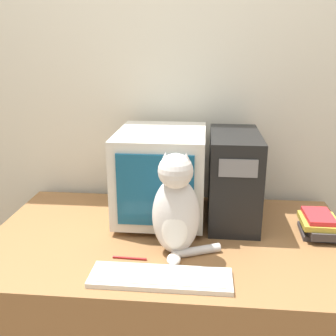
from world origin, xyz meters
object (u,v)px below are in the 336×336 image
at_px(cat, 176,210).
at_px(book_stack, 319,225).
at_px(pen, 130,258).
at_px(crt_monitor, 161,174).
at_px(keyboard, 162,278).
at_px(computer_tower, 233,177).

relative_size(cat, book_stack, 2.06).
bearing_deg(book_stack, pen, -160.36).
relative_size(crt_monitor, cat, 1.13).
xyz_separation_m(crt_monitor, pen, (-0.08, -0.39, -0.21)).
distance_m(keyboard, cat, 0.26).
bearing_deg(computer_tower, book_stack, -20.21).
bearing_deg(cat, book_stack, 19.63).
xyz_separation_m(computer_tower, cat, (-0.24, -0.34, -0.02)).
height_order(crt_monitor, cat, same).
xyz_separation_m(cat, pen, (-0.17, -0.06, -0.18)).
bearing_deg(keyboard, computer_tower, 63.18).
bearing_deg(pen, computer_tower, 45.00).
distance_m(computer_tower, keyboard, 0.63).
bearing_deg(keyboard, book_stack, 32.43).
distance_m(computer_tower, book_stack, 0.42).
bearing_deg(keyboard, cat, 79.60).
bearing_deg(cat, pen, -160.00).
height_order(book_stack, pen, book_stack).
xyz_separation_m(computer_tower, pen, (-0.41, -0.41, -0.20)).
distance_m(crt_monitor, cat, 0.35).
distance_m(computer_tower, cat, 0.42).
relative_size(computer_tower, book_stack, 2.16).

